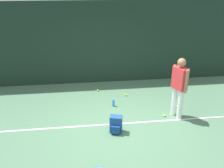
# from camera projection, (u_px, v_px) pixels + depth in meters

# --- Properties ---
(ground_plane) EXTENTS (12.00, 12.00, 0.00)m
(ground_plane) POSITION_uv_depth(u_px,v_px,m) (114.00, 125.00, 6.70)
(ground_plane) COLOR #4C7556
(back_fence) EXTENTS (10.00, 0.10, 2.90)m
(back_fence) POSITION_uv_depth(u_px,v_px,m) (103.00, 43.00, 8.86)
(back_fence) COLOR #192D23
(back_fence) RESTS_ON ground
(court_line) EXTENTS (9.00, 0.05, 0.00)m
(court_line) POSITION_uv_depth(u_px,v_px,m) (114.00, 124.00, 6.72)
(court_line) COLOR white
(court_line) RESTS_ON ground
(tennis_player) EXTENTS (0.36, 0.49, 1.70)m
(tennis_player) POSITION_uv_depth(u_px,v_px,m) (179.00, 85.00, 6.70)
(tennis_player) COLOR white
(tennis_player) RESTS_ON ground
(backpack) EXTENTS (0.34, 0.34, 0.44)m
(backpack) POSITION_uv_depth(u_px,v_px,m) (116.00, 125.00, 6.30)
(backpack) COLOR #1E478C
(backpack) RESTS_ON ground
(tennis_ball_near_player) EXTENTS (0.07, 0.07, 0.07)m
(tennis_ball_near_player) POSITION_uv_depth(u_px,v_px,m) (98.00, 90.00, 8.60)
(tennis_ball_near_player) COLOR #CCE033
(tennis_ball_near_player) RESTS_ON ground
(tennis_ball_by_fence) EXTENTS (0.07, 0.07, 0.07)m
(tennis_ball_by_fence) POSITION_uv_depth(u_px,v_px,m) (165.00, 116.00, 7.06)
(tennis_ball_by_fence) COLOR #CCE033
(tennis_ball_by_fence) RESTS_ON ground
(tennis_ball_mid_court) EXTENTS (0.07, 0.07, 0.07)m
(tennis_ball_mid_court) POSITION_uv_depth(u_px,v_px,m) (176.00, 106.00, 7.56)
(tennis_ball_mid_court) COLOR #CCE033
(tennis_ball_mid_court) RESTS_ON ground
(tennis_ball_far_left) EXTENTS (0.07, 0.07, 0.07)m
(tennis_ball_far_left) POSITION_uv_depth(u_px,v_px,m) (126.00, 95.00, 8.27)
(tennis_ball_far_left) COLOR #CCE033
(tennis_ball_far_left) RESTS_ON ground
(water_bottle) EXTENTS (0.07, 0.07, 0.22)m
(water_bottle) POSITION_uv_depth(u_px,v_px,m) (113.00, 103.00, 7.59)
(water_bottle) COLOR #268CD8
(water_bottle) RESTS_ON ground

